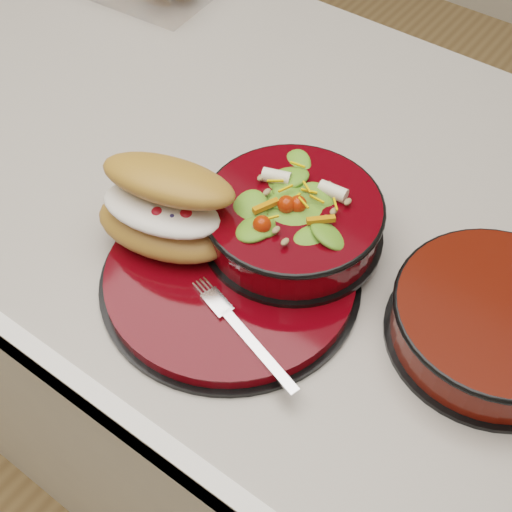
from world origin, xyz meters
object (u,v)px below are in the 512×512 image
Objects in this scene: dinner_plate at (230,277)px; salad_bowl at (293,215)px; island_counter at (244,344)px; fork at (246,336)px; croissant at (165,208)px; extra_bowl at (495,321)px.

salad_bowl is (0.02, 0.08, 0.04)m from dinner_plate.
fork is (0.18, -0.23, 0.47)m from island_counter.
salad_bowl is 1.39× the size of fork.
fork is (0.06, -0.06, 0.01)m from dinner_plate.
island_counter is 7.22× the size of croissant.
extra_bowl is (0.19, 0.16, 0.01)m from fork.
croissant is (-0.09, -0.00, 0.06)m from dinner_plate.
croissant is at bearing -179.49° from dinner_plate.
dinner_plate is 1.32× the size of extra_bowl.
dinner_plate is 0.10m from salad_bowl.
dinner_plate is at bearing 65.56° from fork.
extra_bowl is (0.23, 0.02, -0.02)m from salad_bowl.
extra_bowl is at bearing 3.16° from croissant.
dinner_plate is 0.10m from croissant.
island_counter is at bearing 87.44° from croissant.
croissant is 0.36m from extra_bowl.
extra_bowl is (0.34, 0.10, -0.04)m from croissant.
dinner_plate is 0.28m from extra_bowl.
croissant is 0.79× the size of extra_bowl.
fork is (0.04, -0.14, -0.03)m from salad_bowl.
island_counter is 4.34× the size of dinner_plate.
salad_bowl is at bearing 33.33° from fork.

